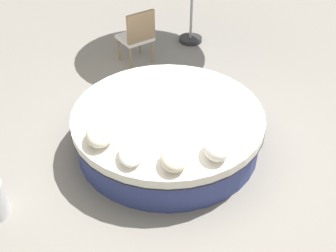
% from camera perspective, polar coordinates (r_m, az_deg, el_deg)
% --- Properties ---
extents(ground_plane, '(16.00, 16.00, 0.00)m').
position_cam_1_polar(ground_plane, '(5.80, -0.00, -2.54)').
color(ground_plane, gray).
extents(round_bed, '(2.50, 2.50, 0.54)m').
position_cam_1_polar(round_bed, '(5.63, -0.00, -0.38)').
color(round_bed, navy).
rests_on(round_bed, ground_plane).
extents(throw_pillow_0, '(0.50, 0.33, 0.21)m').
position_cam_1_polar(throw_pillow_0, '(5.03, -9.02, -0.92)').
color(throw_pillow_0, silver).
rests_on(throw_pillow_0, round_bed).
extents(throw_pillow_1, '(0.48, 0.29, 0.15)m').
position_cam_1_polar(throw_pillow_1, '(4.77, -4.92, -3.50)').
color(throw_pillow_1, white).
rests_on(throw_pillow_1, round_bed).
extents(throw_pillow_2, '(0.42, 0.30, 0.19)m').
position_cam_1_polar(throw_pillow_2, '(4.65, 0.84, -4.30)').
color(throw_pillow_2, beige).
rests_on(throw_pillow_2, round_bed).
extents(throw_pillow_3, '(0.41, 0.29, 0.22)m').
position_cam_1_polar(throw_pillow_3, '(4.79, 6.53, -2.91)').
color(throw_pillow_3, white).
rests_on(throw_pillow_3, round_bed).
extents(patio_chair, '(0.71, 0.71, 0.98)m').
position_cam_1_polar(patio_chair, '(7.42, -4.06, 12.20)').
color(patio_chair, '#997A56').
rests_on(patio_chair, ground_plane).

